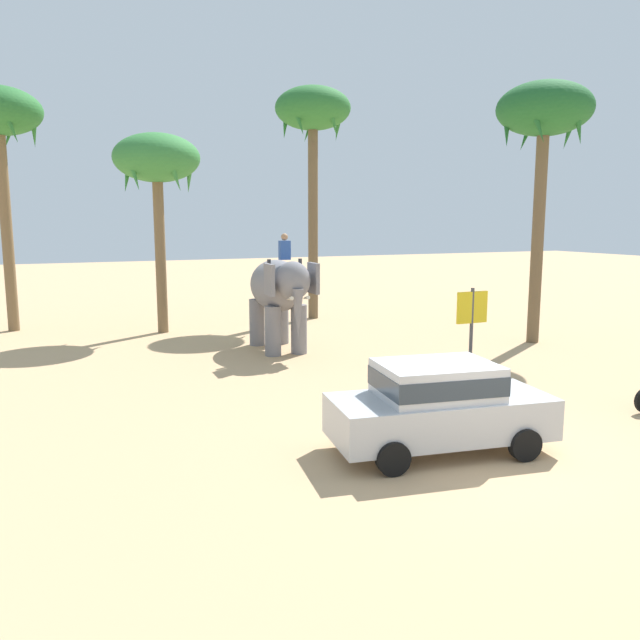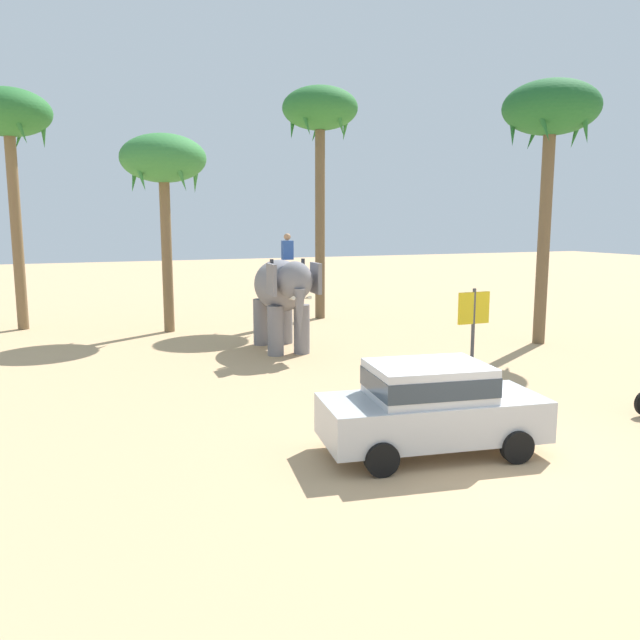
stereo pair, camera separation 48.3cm
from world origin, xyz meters
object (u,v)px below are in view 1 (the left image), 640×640
object	(u,v)px
palm_tree_left_of_road	(544,117)
signboard_yellow	(472,313)
palm_tree_far_back	(157,163)
car_sedan_foreground	(439,404)
palm_tree_near_hut	(313,117)
elephant_with_mahout	(279,291)

from	to	relation	value
palm_tree_left_of_road	signboard_yellow	bearing A→B (deg)	-150.37
palm_tree_far_back	signboard_yellow	bearing A→B (deg)	-55.49
car_sedan_foreground	signboard_yellow	size ratio (longest dim) A/B	1.80
palm_tree_near_hut	car_sedan_foreground	bearing A→B (deg)	-105.16
car_sedan_foreground	elephant_with_mahout	bearing A→B (deg)	86.96
palm_tree_far_back	car_sedan_foreground	bearing A→B (deg)	-81.00
elephant_with_mahout	palm_tree_left_of_road	bearing A→B (deg)	-14.48
elephant_with_mahout	signboard_yellow	distance (m)	6.37
car_sedan_foreground	elephant_with_mahout	distance (m)	10.05
signboard_yellow	palm_tree_left_of_road	bearing A→B (deg)	29.63
car_sedan_foreground	palm_tree_left_of_road	distance (m)	13.84
palm_tree_near_hut	signboard_yellow	bearing A→B (deg)	-89.05
elephant_with_mahout	signboard_yellow	size ratio (longest dim) A/B	1.63
palm_tree_near_hut	palm_tree_left_of_road	bearing A→B (deg)	-59.29
palm_tree_left_of_road	palm_tree_far_back	world-z (taller)	palm_tree_left_of_road
elephant_with_mahout	signboard_yellow	bearing A→B (deg)	-51.15
elephant_with_mahout	palm_tree_near_hut	size ratio (longest dim) A/B	0.40
palm_tree_near_hut	palm_tree_far_back	xyz separation A→B (m)	(-6.73, -0.95, -2.20)
palm_tree_near_hut	signboard_yellow	world-z (taller)	palm_tree_near_hut
car_sedan_foreground	palm_tree_left_of_road	world-z (taller)	palm_tree_left_of_road
palm_tree_near_hut	palm_tree_left_of_road	xyz separation A→B (m)	(4.93, -8.30, -0.87)
signboard_yellow	car_sedan_foreground	bearing A→B (deg)	-132.03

